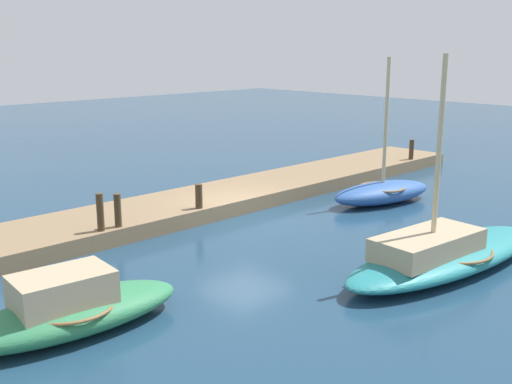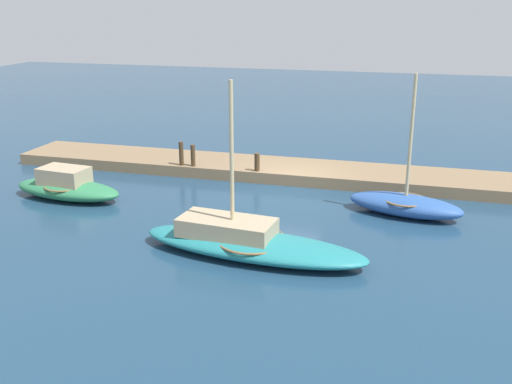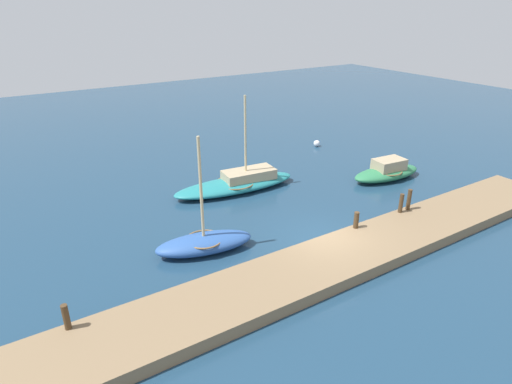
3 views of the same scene
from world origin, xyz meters
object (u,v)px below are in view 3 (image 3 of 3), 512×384
object	(u,v)px
rowboat_blue	(204,243)
mooring_post_west	(66,317)
mooring_post_mid_east	(401,203)
marker_buoy	(317,143)
mooring_post_mid_west	(356,220)
motorboat_green	(387,172)
sailboat_teal	(238,183)
mooring_post_east	(409,200)

from	to	relation	value
rowboat_blue	mooring_post_west	bearing A→B (deg)	-144.19
mooring_post_mid_east	marker_buoy	distance (m)	11.71
rowboat_blue	mooring_post_west	size ratio (longest dim) A/B	5.75
rowboat_blue	mooring_post_west	xyz separation A→B (m)	(-5.72, -2.47, 0.50)
rowboat_blue	marker_buoy	xyz separation A→B (m)	(12.99, 8.48, -0.18)
mooring_post_west	mooring_post_mid_east	distance (m)	14.62
mooring_post_mid_west	marker_buoy	bearing A→B (deg)	57.72
mooring_post_west	rowboat_blue	bearing A→B (deg)	23.36
marker_buoy	mooring_post_west	bearing A→B (deg)	-149.67
motorboat_green	sailboat_teal	bearing A→B (deg)	163.66
motorboat_green	mooring_post_mid_west	xyz separation A→B (m)	(-6.40, -4.01, 0.39)
mooring_post_mid_west	mooring_post_east	size ratio (longest dim) A/B	0.73
mooring_post_mid_east	mooring_post_east	world-z (taller)	mooring_post_east
sailboat_teal	mooring_post_mid_east	distance (m)	8.58
mooring_post_east	mooring_post_west	bearing A→B (deg)	180.00
rowboat_blue	mooring_post_mid_west	world-z (taller)	rowboat_blue
mooring_post_mid_west	mooring_post_east	xyz separation A→B (m)	(3.36, 0.00, 0.14)
sailboat_teal	motorboat_green	bearing A→B (deg)	-16.39
marker_buoy	sailboat_teal	bearing A→B (deg)	-156.83
mooring_post_mid_east	mooring_post_east	bearing A→B (deg)	0.00
mooring_post_mid_west	sailboat_teal	bearing A→B (deg)	103.42
mooring_post_west	marker_buoy	xyz separation A→B (m)	(18.71, 10.95, -0.68)
motorboat_green	marker_buoy	world-z (taller)	motorboat_green
mooring_post_mid_west	motorboat_green	bearing A→B (deg)	32.03
rowboat_blue	mooring_post_mid_east	xyz separation A→B (m)	(8.90, -2.47, 0.53)
motorboat_green	rowboat_blue	size ratio (longest dim) A/B	0.93
mooring_post_mid_west	rowboat_blue	bearing A→B (deg)	157.86
mooring_post_mid_east	mooring_post_west	bearing A→B (deg)	180.00
motorboat_green	mooring_post_east	bearing A→B (deg)	-121.84
rowboat_blue	mooring_post_east	xyz separation A→B (m)	(9.43, -2.47, 0.58)
motorboat_green	mooring_post_east	xyz separation A→B (m)	(-3.04, -4.01, 0.53)
sailboat_teal	mooring_post_east	xyz separation A→B (m)	(5.09, -7.25, 0.57)
rowboat_blue	mooring_post_east	bearing A→B (deg)	-2.24
rowboat_blue	mooring_post_mid_west	bearing A→B (deg)	-9.70
marker_buoy	motorboat_green	bearing A→B (deg)	-94.23
mooring_post_mid_east	mooring_post_east	distance (m)	0.54
sailboat_teal	marker_buoy	bearing A→B (deg)	28.51
rowboat_blue	mooring_post_mid_west	distance (m)	6.57
rowboat_blue	marker_buoy	size ratio (longest dim) A/B	10.97
mooring_post_mid_east	rowboat_blue	bearing A→B (deg)	164.48
motorboat_green	mooring_post_mid_west	size ratio (longest dim) A/B	6.15
mooring_post_mid_west	mooring_post_mid_east	bearing A→B (deg)	0.00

